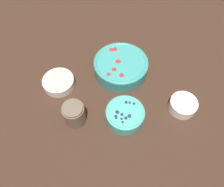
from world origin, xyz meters
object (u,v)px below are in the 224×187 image
at_px(bowl_strawberries, 121,66).
at_px(bowl_cream, 183,104).
at_px(bowl_bananas, 59,82).
at_px(bowl_blueberries, 125,114).
at_px(jar_chocolate, 74,114).

relative_size(bowl_strawberries, bowl_cream, 2.17).
xyz_separation_m(bowl_strawberries, bowl_bananas, (-0.29, 0.10, -0.02)).
bearing_deg(bowl_blueberries, bowl_bananas, 115.89).
distance_m(bowl_bananas, jar_chocolate, 0.21).
xyz_separation_m(bowl_strawberries, bowl_blueberries, (-0.14, -0.22, -0.01)).
bearing_deg(bowl_bananas, bowl_blueberries, -64.11).
bearing_deg(jar_chocolate, bowl_strawberries, 18.75).
xyz_separation_m(bowl_strawberries, bowl_cream, (0.10, -0.33, -0.01)).
distance_m(bowl_blueberries, jar_chocolate, 0.21).
bearing_deg(bowl_bananas, bowl_strawberries, -18.11).
xyz_separation_m(bowl_strawberries, jar_chocolate, (-0.32, -0.11, 0.01)).
height_order(bowl_strawberries, bowl_cream, bowl_strawberries).
height_order(bowl_strawberries, jar_chocolate, jar_chocolate).
distance_m(bowl_bananas, bowl_cream, 0.58).
bearing_deg(jar_chocolate, bowl_bananas, 83.10).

